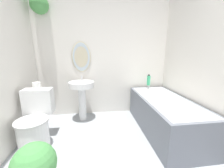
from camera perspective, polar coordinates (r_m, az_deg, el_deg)
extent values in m
cube|color=silver|center=(2.90, -3.55, 10.86)|extent=(2.78, 0.06, 2.40)
ellipsoid|color=beige|center=(2.86, -12.66, 10.91)|extent=(0.38, 0.02, 0.60)
ellipsoid|color=silver|center=(2.85, -12.67, 10.90)|extent=(0.34, 0.01, 0.56)
cylinder|color=#9E6042|center=(3.04, -28.16, 28.40)|extent=(0.14, 0.14, 0.08)
sphere|color=#4C934C|center=(3.02, -28.00, 27.14)|extent=(0.31, 0.31, 0.31)
cube|color=silver|center=(2.28, 36.16, 7.85)|extent=(0.06, 2.52, 2.40)
cylinder|color=white|center=(2.29, -29.82, -17.83)|extent=(0.40, 0.40, 0.39)
cylinder|color=silver|center=(2.20, -30.45, -13.11)|extent=(0.43, 0.43, 0.02)
cube|color=white|center=(2.39, -28.21, -6.22)|extent=(0.42, 0.20, 0.38)
cylinder|color=white|center=(2.77, -12.21, -7.92)|extent=(0.14, 0.14, 0.66)
cylinder|color=white|center=(2.66, -12.61, -0.19)|extent=(0.47, 0.47, 0.10)
cylinder|color=silver|center=(2.77, -12.48, 2.46)|extent=(0.02, 0.02, 0.10)
cube|color=slate|center=(2.53, 20.74, -11.89)|extent=(0.73, 1.61, 0.56)
cube|color=white|center=(2.43, 21.24, -6.28)|extent=(0.63, 1.51, 0.04)
cylinder|color=silver|center=(3.02, 15.03, -0.98)|extent=(0.04, 0.04, 0.08)
cylinder|color=#38B275|center=(2.95, 14.96, 1.43)|extent=(0.07, 0.07, 0.20)
cylinder|color=black|center=(2.93, 15.09, 3.56)|extent=(0.04, 0.04, 0.02)
sphere|color=#4C934C|center=(1.58, -29.55, -27.03)|extent=(0.38, 0.38, 0.38)
cylinder|color=white|center=(2.33, -28.84, -0.63)|extent=(0.11, 0.11, 0.10)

